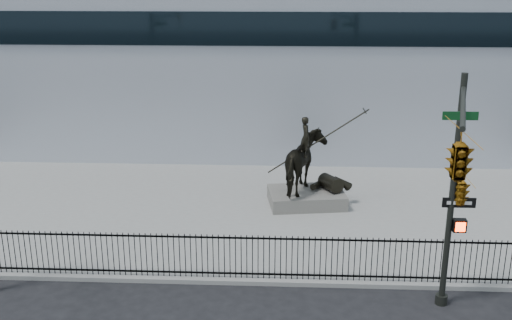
{
  "coord_description": "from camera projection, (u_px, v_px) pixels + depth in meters",
  "views": [
    {
      "loc": [
        2.18,
        -15.99,
        9.57
      ],
      "look_at": [
        1.13,
        6.0,
        2.65
      ],
      "focal_mm": 42.0,
      "sensor_mm": 36.0,
      "label": 1
    }
  ],
  "objects": [
    {
      "name": "plaza",
      "position": [
        230.0,
        211.0,
        24.85
      ],
      "size": [
        30.0,
        12.0,
        0.15
      ],
      "primitive_type": "cube",
      "color": "gray",
      "rests_on": "ground"
    },
    {
      "name": "ground",
      "position": [
        210.0,
        301.0,
        18.2
      ],
      "size": [
        120.0,
        120.0,
        0.0
      ],
      "primitive_type": "plane",
      "color": "black",
      "rests_on": "ground"
    },
    {
      "name": "statue_plinth",
      "position": [
        306.0,
        198.0,
        25.35
      ],
      "size": [
        3.4,
        2.57,
        0.58
      ],
      "primitive_type": "cube",
      "rotation": [
        0.0,
        0.0,
        0.15
      ],
      "color": "#605F58",
      "rests_on": "plaza"
    },
    {
      "name": "equestrian_statue",
      "position": [
        309.0,
        164.0,
        24.9
      ],
      "size": [
        3.96,
        2.75,
        3.39
      ],
      "rotation": [
        0.0,
        0.0,
        0.15
      ],
      "color": "black",
      "rests_on": "statue_plinth"
    },
    {
      "name": "picket_fence",
      "position": [
        214.0,
        256.0,
        19.12
      ],
      "size": [
        22.1,
        0.1,
        1.5
      ],
      "color": "black",
      "rests_on": "plaza"
    },
    {
      "name": "traffic_signal_right",
      "position": [
        459.0,
        175.0,
        14.54
      ],
      "size": [
        2.17,
        6.86,
        7.0
      ],
      "color": "black",
      "rests_on": "ground"
    },
    {
      "name": "building",
      "position": [
        248.0,
        61.0,
        35.91
      ],
      "size": [
        44.0,
        14.0,
        9.0
      ],
      "primitive_type": "cube",
      "color": "silver",
      "rests_on": "ground"
    }
  ]
}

